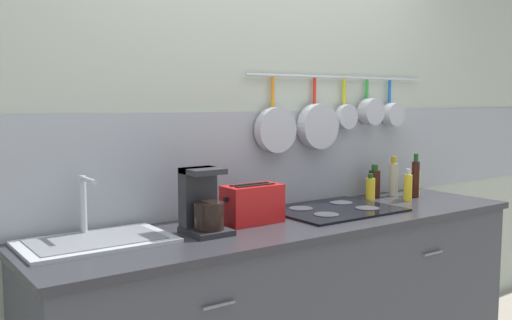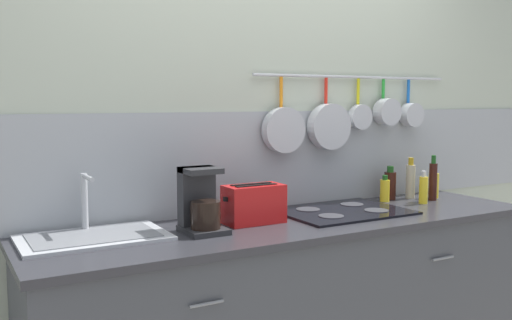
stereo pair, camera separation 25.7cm
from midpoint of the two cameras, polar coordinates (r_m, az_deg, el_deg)
wall_back at (r=3.00m, az=3.07°, el=1.86°), size 7.20×0.16×2.60m
cabinet_base at (r=2.89m, az=6.93°, el=-15.40°), size 2.53×0.62×0.89m
countertop at (r=2.75m, az=7.05°, el=-6.43°), size 2.57×0.65×0.03m
sink_basin at (r=2.44m, az=-13.11°, el=-7.33°), size 0.60×0.37×0.26m
coffee_maker at (r=2.49m, az=-2.65°, el=-4.52°), size 0.17×0.21×0.28m
toaster at (r=2.66m, az=2.55°, el=-4.44°), size 0.30×0.14×0.18m
cooktop at (r=2.98m, az=11.06°, el=-5.06°), size 0.64×0.49×0.01m
bottle_cooking_wine at (r=3.34m, az=14.92°, el=-2.92°), size 0.05×0.05×0.15m
bottle_olive_oil at (r=3.41m, az=15.37°, el=-2.41°), size 0.07×0.07×0.19m
bottle_vinegar at (r=3.34m, az=18.55°, el=-2.80°), size 0.05×0.05×0.18m
bottle_dish_soap at (r=3.49m, az=17.25°, el=-1.97°), size 0.05×0.05×0.24m
bottle_sesame_oil at (r=3.46m, az=19.34°, el=-1.96°), size 0.05×0.05×0.26m
bottle_hot_sauce at (r=3.54m, az=19.35°, el=-2.36°), size 0.06×0.06×0.18m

